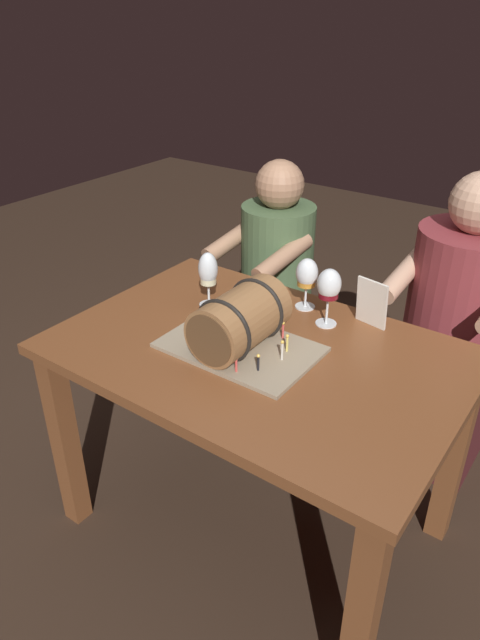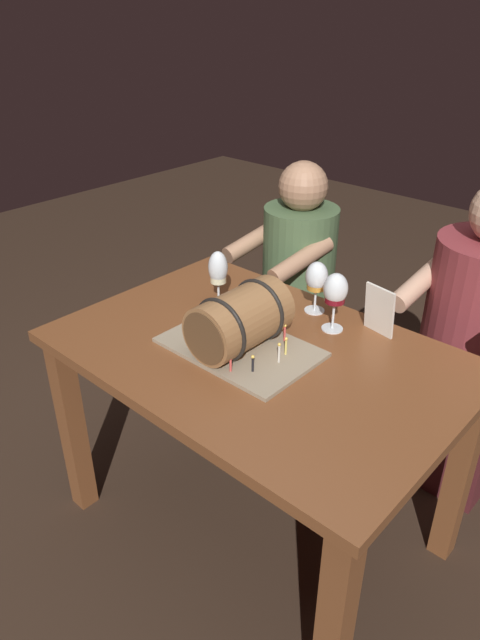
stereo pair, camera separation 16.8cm
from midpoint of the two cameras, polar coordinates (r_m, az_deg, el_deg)
ground_plane at (r=2.23m, az=3.78°, el=-19.67°), size 8.00×8.00×0.00m
dining_table at (r=1.80m, az=4.44°, el=-6.38°), size 1.23×0.83×0.75m
barrel_cake at (r=1.68m, az=2.85°, el=-0.40°), size 0.46×0.31×0.20m
wine_glass_white at (r=1.93m, az=0.29°, el=4.91°), size 0.07×0.07×0.19m
wine_glass_amber at (r=1.91m, az=10.17°, el=4.01°), size 0.07×0.07×0.18m
wine_glass_red at (r=1.80m, az=12.16°, el=2.75°), size 0.08×0.08×0.19m
menu_card at (r=1.84m, az=16.29°, el=0.86°), size 0.11×0.04×0.16m
person_seated_left at (r=2.56m, az=7.52°, el=1.89°), size 0.39×0.49×1.12m
person_seated_right at (r=2.25m, az=24.14°, el=-2.90°), size 0.43×0.50×1.20m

